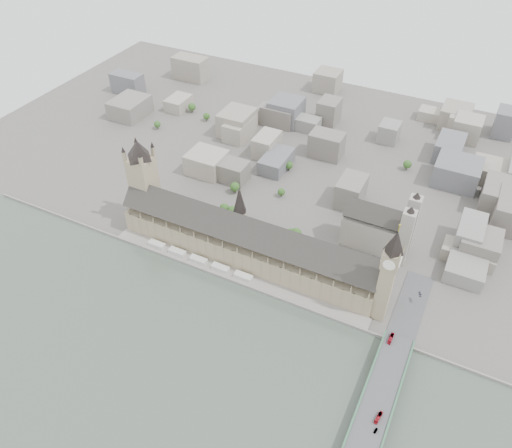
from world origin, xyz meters
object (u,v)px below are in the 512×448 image
at_px(westminster_abbey, 380,228).
at_px(car_approach, 420,294).
at_px(palace_of_westminster, 246,242).
at_px(red_bus_north, 391,338).
at_px(elizabeth_tower, 389,270).
at_px(red_bus_south, 378,417).
at_px(car_silver, 376,431).
at_px(westminster_bridge, 374,413).
at_px(victoria_tower, 143,179).

distance_m(westminster_abbey, car_approach, 80.38).
bearing_deg(palace_of_westminster, red_bus_north, -14.68).
distance_m(elizabeth_tower, westminster_abbey, 96.91).
distance_m(palace_of_westminster, car_approach, 168.21).
bearing_deg(red_bus_north, red_bus_south, -79.98).
bearing_deg(car_approach, car_silver, -110.65).
distance_m(westminster_bridge, red_bus_south, 9.65).
xyz_separation_m(westminster_abbey, red_bus_south, (55.04, -188.30, -13.33)).
distance_m(victoria_tower, red_bus_north, 284.98).
xyz_separation_m(westminster_abbey, red_bus_north, (44.78, -116.08, -13.22)).
relative_size(victoria_tower, westminster_abbey, 1.47).
height_order(westminster_bridge, red_bus_north, red_bus_north).
distance_m(palace_of_westminster, westminster_bridge, 195.05).
xyz_separation_m(westminster_bridge, red_bus_south, (3.96, -5.80, 6.62)).
bearing_deg(red_bus_south, car_approach, 98.87).
height_order(westminster_bridge, westminster_abbey, westminster_abbey).
relative_size(elizabeth_tower, victoria_tower, 1.07).
distance_m(elizabeth_tower, car_approach, 63.14).
bearing_deg(car_silver, red_bus_north, 108.12).
bearing_deg(westminster_bridge, red_bus_south, -55.66).
distance_m(elizabeth_tower, red_bus_south, 114.85).
relative_size(westminster_bridge, red_bus_south, 30.23).
bearing_deg(westminster_bridge, elizabeth_tower, 104.11).
xyz_separation_m(elizabeth_tower, car_silver, (29.02, -111.46, -47.10)).
distance_m(westminster_bridge, westminster_abbey, 190.56).
height_order(palace_of_westminster, red_bus_north, palace_of_westminster).
height_order(victoria_tower, westminster_abbey, victoria_tower).
bearing_deg(car_silver, westminster_abbey, 116.07).
height_order(westminster_bridge, car_approach, car_approach).
relative_size(westminster_abbey, red_bus_north, 5.86).
bearing_deg(westminster_bridge, car_approach, 87.86).
bearing_deg(car_approach, palace_of_westminster, 165.78).
distance_m(palace_of_westminster, car_silver, 207.85).
height_order(westminster_bridge, red_bus_south, red_bus_south).
height_order(victoria_tower, red_bus_south, victoria_tower).
bearing_deg(red_bus_north, victoria_tower, 172.31).
bearing_deg(westminster_abbey, elizabeth_tower, -72.71).
height_order(victoria_tower, car_approach, victoria_tower).
distance_m(elizabeth_tower, victoria_tower, 260.64).
bearing_deg(victoria_tower, westminster_bridge, -21.78).
distance_m(palace_of_westminster, victoria_tower, 126.41).
bearing_deg(elizabeth_tower, car_silver, -75.41).
bearing_deg(victoria_tower, car_silver, -24.13).
bearing_deg(elizabeth_tower, westminster_bridge, -75.89).
distance_m(palace_of_westminster, red_bus_south, 201.08).
relative_size(westminster_bridge, car_silver, 72.91).
relative_size(elizabeth_tower, westminster_bridge, 0.33).
relative_size(victoria_tower, red_bus_south, 9.30).
bearing_deg(westminster_abbey, car_silver, -74.22).
xyz_separation_m(palace_of_westminster, red_bus_south, (165.96, -113.00, -10.96)).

